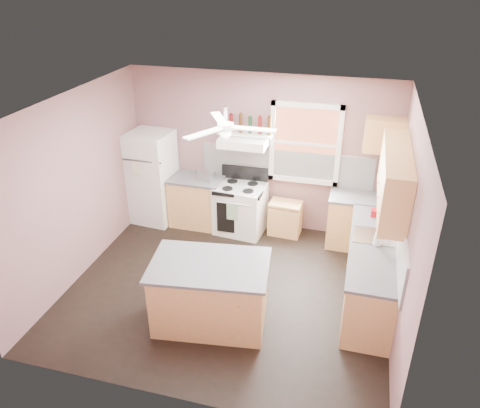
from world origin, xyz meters
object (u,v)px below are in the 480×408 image
(refrigerator, at_px, (153,177))
(toaster, at_px, (207,175))
(stove, at_px, (240,209))
(cart, at_px, (285,220))
(island, at_px, (210,294))

(refrigerator, bearing_deg, toaster, 5.28)
(stove, relative_size, cart, 1.60)
(cart, xyz_separation_m, island, (-0.54, -2.46, 0.16))
(stove, distance_m, cart, 0.80)
(cart, relative_size, island, 0.38)
(toaster, xyz_separation_m, stove, (0.60, -0.02, -0.56))
(stove, bearing_deg, refrigerator, -174.83)
(toaster, relative_size, cart, 0.52)
(island, bearing_deg, cart, 70.14)
(refrigerator, xyz_separation_m, toaster, (1.01, -0.00, 0.16))
(toaster, xyz_separation_m, island, (0.83, -2.37, -0.56))
(refrigerator, distance_m, stove, 1.66)
(island, bearing_deg, refrigerator, 120.41)
(refrigerator, distance_m, toaster, 1.03)
(refrigerator, xyz_separation_m, cart, (2.38, 0.09, -0.56))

